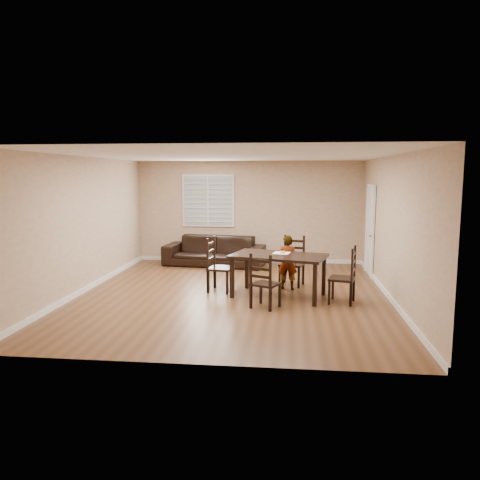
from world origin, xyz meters
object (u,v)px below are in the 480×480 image
Objects in this scene: chair_near at (293,262)px; chair_left at (215,267)px; donut at (283,252)px; chair_far at (262,284)px; chair_right at (349,278)px; child at (287,262)px; dining_table at (279,259)px; sofa at (214,251)px.

chair_left is (-1.59, -0.75, 0.02)m from chair_near.
chair_near reaches higher than donut.
donut is at bearing -86.97° from chair_left.
chair_far is 1.60m from chair_left.
chair_left is 10.07× the size of donut.
chair_right is (2.59, -0.68, -0.02)m from chair_left.
chair_near reaches higher than chair_right.
chair_right reaches higher than donut.
child reaches higher than chair_near.
chair_right reaches higher than dining_table.
chair_left is 1.04× the size of chair_right.
dining_table is at bearing -90.77° from chair_right.
sofa is at bearing -43.54° from chair_far.
chair_near is at bearing -130.72° from chair_right.
chair_near is 9.74× the size of donut.
chair_far is 4.17m from sofa.
donut is (-1.22, 0.53, 0.37)m from chair_right.
chair_near reaches higher than sofa.
dining_table is at bearing -111.30° from donut.
chair_near is 2.80m from sofa.
donut is (1.37, -0.15, 0.35)m from chair_left.
donut is at bearing -50.35° from sofa.
chair_far is 1.64m from chair_right.
chair_right is (1.55, 0.54, 0.03)m from chair_far.
child reaches higher than chair_far.
chair_right is 9.67× the size of donut.
chair_near is at bearing -36.62° from sofa.
sofa is (-1.48, 3.89, -0.07)m from chair_far.
child is at bearing -80.18° from chair_far.
child is at bearing 77.90° from donut.
child is at bearing -44.54° from sofa.
dining_table is 1.36m from chair_left.
donut is 0.04× the size of sofa.
sofa is at bearing 151.73° from chair_near.
dining_table is 0.96m from chair_far.
child is at bearing -89.75° from chair_near.
chair_right is at bearing -95.45° from chair_left.
donut is at bearing 83.66° from dining_table.
child is (-1.13, 0.96, 0.08)m from chair_right.
chair_far is (-0.55, -1.96, -0.03)m from chair_near.
chair_left is (-1.30, 0.33, -0.24)m from dining_table.
chair_right reaches higher than sofa.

